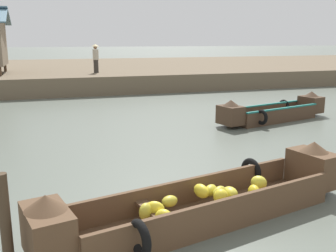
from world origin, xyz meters
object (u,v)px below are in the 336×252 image
Objects in this scene: vendor_person at (96,57)px; banana_boat at (206,201)px; fishing_skiff_distant at (273,112)px; mooring_post at (6,225)px.

banana_boat is at bearing -91.62° from vendor_person.
banana_boat reaches higher than fishing_skiff_distant.
mooring_post is at bearing -168.30° from banana_boat.
banana_boat is 8.60m from fishing_skiff_distant.
banana_boat is 3.06m from mooring_post.
mooring_post is (-2.98, -0.62, 0.34)m from banana_boat.
vendor_person is at bearing 79.23° from mooring_post.
mooring_post is at bearing -100.77° from vendor_person.
vendor_person reaches higher than fishing_skiff_distant.
vendor_person is 1.24× the size of mooring_post.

